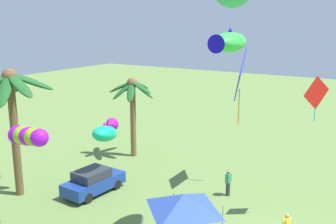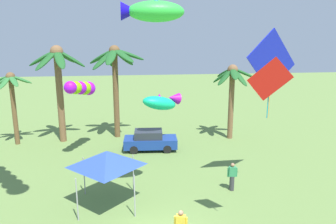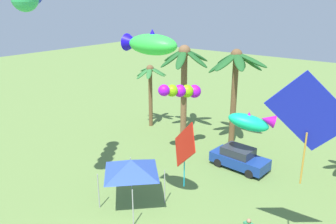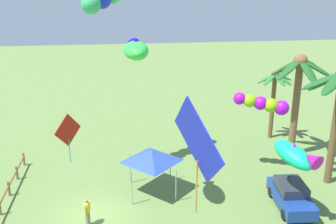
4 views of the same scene
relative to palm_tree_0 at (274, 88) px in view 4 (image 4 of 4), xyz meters
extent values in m
plane|color=olive|center=(9.70, -13.95, -4.28)|extent=(120.00, 120.00, 0.00)
cylinder|color=brown|center=(0.00, -0.01, -1.62)|extent=(0.35, 0.35, 5.33)
ellipsoid|color=#2D7033|center=(0.73, 0.11, 0.81)|extent=(1.60, 0.71, 0.83)
ellipsoid|color=#2D7033|center=(0.51, 0.50, 0.77)|extent=(1.39, 1.40, 0.90)
ellipsoid|color=#2D7033|center=(-0.06, 0.73, 0.83)|extent=(0.59, 1.59, 0.79)
ellipsoid|color=#2D7033|center=(-0.72, 0.19, 0.86)|extent=(1.64, 0.86, 0.73)
ellipsoid|color=#2D7033|center=(-0.65, -0.18, 0.69)|extent=(1.51, 0.79, 1.04)
ellipsoid|color=#2D7033|center=(-0.22, -0.65, 0.70)|extent=(0.91, 1.52, 1.02)
ellipsoid|color=#2D7033|center=(0.40, -0.61, 0.79)|extent=(1.22, 1.52, 0.87)
sphere|color=brown|center=(0.00, -0.01, 1.05)|extent=(0.67, 0.67, 0.67)
cylinder|color=brown|center=(7.78, 0.93, -0.69)|extent=(0.46, 0.46, 7.18)
ellipsoid|color=#1E5623|center=(6.96, 0.33, 2.25)|extent=(2.22, 1.89, 1.76)
ellipsoid|color=#1E5623|center=(7.56, -0.20, 2.47)|extent=(1.17, 2.53, 1.35)
ellipsoid|color=#1E5623|center=(8.50, -0.02, 2.55)|extent=(2.06, 2.41, 1.21)
cylinder|color=brown|center=(3.45, 0.30, -0.71)|extent=(0.52, 0.52, 7.15)
ellipsoid|color=#1E5623|center=(4.46, 0.45, 2.33)|extent=(2.28, 1.01, 1.58)
ellipsoid|color=#1E5623|center=(3.97, 1.25, 2.44)|extent=(1.71, 2.35, 1.38)
ellipsoid|color=#1E5623|center=(2.82, 1.25, 2.55)|extent=(1.87, 2.36, 1.17)
ellipsoid|color=#1E5623|center=(2.38, 0.35, 2.40)|extent=(2.30, 0.79, 1.45)
ellipsoid|color=#1E5623|center=(2.82, -0.47, 2.29)|extent=(1.89, 2.11, 1.65)
ellipsoid|color=#1E5623|center=(3.82, -0.67, 2.36)|extent=(1.43, 2.33, 1.53)
sphere|color=brown|center=(3.45, 0.30, 2.87)|extent=(0.99, 0.99, 0.99)
cube|color=brown|center=(2.82, -19.23, -3.81)|extent=(0.12, 0.12, 0.95)
cube|color=brown|center=(4.91, -19.23, -3.81)|extent=(0.12, 0.12, 0.95)
cube|color=brown|center=(6.99, -19.23, -3.81)|extent=(0.12, 0.12, 0.95)
cube|color=brown|center=(9.07, -19.23, -3.81)|extent=(0.12, 0.12, 0.95)
cube|color=navy|center=(10.32, -2.72, -3.68)|extent=(4.01, 1.96, 0.70)
cube|color=#282D38|center=(10.17, -2.71, -3.05)|extent=(2.13, 1.63, 0.56)
cylinder|color=black|center=(11.58, -2.02, -3.98)|extent=(0.61, 0.22, 0.60)
cylinder|color=black|center=(11.47, -3.58, -3.98)|extent=(0.61, 0.22, 0.60)
cylinder|color=black|center=(9.17, -1.85, -3.98)|extent=(0.61, 0.22, 0.60)
cylinder|color=black|center=(9.06, -3.41, -3.98)|extent=(0.61, 0.22, 0.60)
cylinder|color=gray|center=(10.66, -14.27, -3.86)|extent=(0.26, 0.26, 0.84)
cube|color=yellow|center=(10.66, -14.27, -3.17)|extent=(0.43, 0.34, 0.54)
sphere|color=#A37556|center=(10.66, -14.27, -2.80)|extent=(0.21, 0.21, 0.21)
cylinder|color=yellow|center=(10.88, -14.34, -3.22)|extent=(0.09, 0.09, 0.52)
cylinder|color=yellow|center=(10.44, -14.20, -3.22)|extent=(0.09, 0.09, 0.52)
cylinder|color=#9E9EA3|center=(6.30, -11.83, -3.23)|extent=(0.06, 0.06, 2.10)
cylinder|color=#9E9EA3|center=(8.90, -11.83, -3.23)|extent=(0.06, 0.06, 2.10)
cylinder|color=#9E9EA3|center=(6.30, -9.23, -3.23)|extent=(0.06, 0.06, 2.10)
cylinder|color=#9E9EA3|center=(8.90, -9.23, -3.23)|extent=(0.06, 0.06, 2.10)
pyramid|color=#2D4CA8|center=(7.60, -10.53, -1.81)|extent=(2.86, 2.86, 0.75)
cube|color=#1924C9|center=(16.19, -9.52, 2.74)|extent=(3.21, 1.26, 3.35)
cylinder|color=gold|center=(16.19, -9.52, 0.80)|extent=(0.07, 0.07, 2.22)
ellipsoid|color=#12C889|center=(10.96, -3.18, -0.63)|extent=(3.07, 2.32, 1.50)
cone|color=#B614A7|center=(12.05, -2.71, -0.38)|extent=(1.25, 1.17, 1.00)
cone|color=#B614A7|center=(10.96, -3.18, -0.20)|extent=(0.69, 0.69, 0.54)
sphere|color=#AA12F2|center=(5.93, -1.86, 0.33)|extent=(0.99, 0.99, 0.99)
sphere|color=#86CE11|center=(5.72, -2.51, 0.45)|extent=(0.95, 0.95, 0.95)
sphere|color=#AA12F2|center=(5.51, -3.16, 0.57)|extent=(0.91, 0.91, 0.91)
sphere|color=#86CE11|center=(5.30, -3.81, 0.68)|extent=(0.87, 0.87, 0.87)
sphere|color=#AA12F2|center=(5.09, -4.46, 0.80)|extent=(0.83, 0.83, 0.83)
ellipsoid|color=green|center=(10.01, -11.42, 5.01)|extent=(2.45, 1.26, 0.89)
cone|color=#150AC7|center=(8.91, -11.44, 5.00)|extent=(0.79, 0.79, 0.78)
cone|color=#150AC7|center=(10.01, -11.42, 5.41)|extent=(0.49, 0.49, 0.50)
cube|color=#B2170D|center=(13.85, -14.46, 2.48)|extent=(1.40, 0.92, 1.60)
cylinder|color=#0DA5CE|center=(13.85, -14.46, 1.54)|extent=(0.04, 0.04, 1.07)
sphere|color=#36B668|center=(4.56, -13.78, 6.87)|extent=(1.20, 1.20, 1.20)
camera|label=1|loc=(-6.38, -18.41, 5.90)|focal=42.41mm
camera|label=2|loc=(8.70, -25.57, 3.96)|focal=34.47mm
camera|label=3|loc=(19.49, -22.58, 6.81)|focal=36.62mm
camera|label=4|loc=(29.35, -12.27, 8.43)|focal=42.41mm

